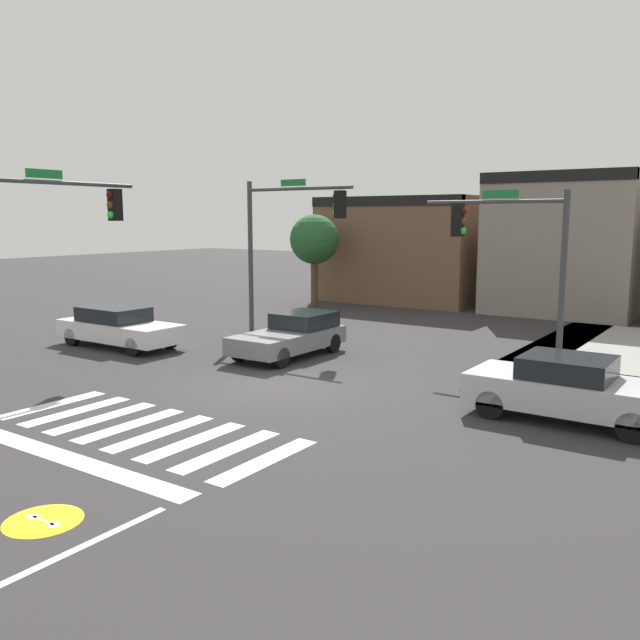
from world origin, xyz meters
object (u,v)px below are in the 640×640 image
object	(u,v)px
traffic_signal_northeast	(512,245)
roadside_tree	(314,240)
car_silver	(568,388)
car_gray	(292,335)
traffic_signal_northwest	(287,229)
car_white	(118,327)
traffic_signal_southwest	(35,232)

from	to	relation	value
traffic_signal_northeast	roadside_tree	xyz separation A→B (m)	(-12.80, 8.13, -0.32)
car_silver	roadside_tree	size ratio (longest dim) A/B	0.93
car_gray	roadside_tree	distance (m)	12.69
car_gray	car_silver	xyz separation A→B (m)	(9.27, -2.19, 0.05)
car_silver	roadside_tree	xyz separation A→B (m)	(-15.76, 12.76, 2.62)
traffic_signal_northwest	car_silver	size ratio (longest dim) A/B	1.36
car_silver	roadside_tree	bearing A→B (deg)	140.99
traffic_signal_northeast	car_gray	bearing A→B (deg)	21.08
car_gray	car_white	world-z (taller)	car_white
car_gray	car_white	xyz separation A→B (m)	(-5.89, -2.22, 0.03)
car_gray	traffic_signal_southwest	bearing A→B (deg)	-29.88
traffic_signal_northwest	car_gray	xyz separation A→B (m)	(2.05, -2.46, -3.38)
traffic_signal_northwest	traffic_signal_southwest	bearing A→B (deg)	-100.70
traffic_signal_northeast	traffic_signal_northwest	size ratio (longest dim) A/B	0.90
car_white	car_silver	xyz separation A→B (m)	(15.16, 0.02, 0.02)
car_gray	car_white	bearing A→B (deg)	-69.39
traffic_signal_southwest	car_white	world-z (taller)	traffic_signal_southwest
traffic_signal_northeast	roadside_tree	size ratio (longest dim) A/B	1.14
car_silver	traffic_signal_southwest	bearing A→B (deg)	-161.63
traffic_signal_northwest	car_white	size ratio (longest dim) A/B	1.22
traffic_signal_northeast	roadside_tree	distance (m)	15.17
traffic_signal_northwest	car_white	xyz separation A→B (m)	(-3.84, -4.67, -3.35)
roadside_tree	traffic_signal_southwest	bearing A→B (deg)	-80.87
traffic_signal_southwest	traffic_signal_northwest	size ratio (longest dim) A/B	1.02
car_white	car_silver	world-z (taller)	car_silver
car_gray	roadside_tree	xyz separation A→B (m)	(-6.49, 10.57, 2.67)
car_gray	car_silver	world-z (taller)	car_silver
traffic_signal_southwest	car_silver	xyz separation A→B (m)	(13.01, 4.32, -3.36)
traffic_signal_southwest	car_silver	size ratio (longest dim) A/B	1.39
traffic_signal_southwest	car_gray	size ratio (longest dim) A/B	1.43
traffic_signal_southwest	car_gray	bearing A→B (deg)	-29.88
car_gray	traffic_signal_northwest	bearing A→B (deg)	-140.17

